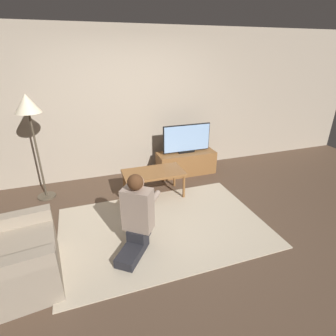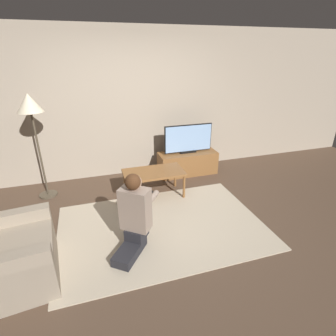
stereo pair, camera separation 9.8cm
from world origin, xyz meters
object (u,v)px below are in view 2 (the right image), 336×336
at_px(tv, 188,139).
at_px(person_kneeling, 135,214).
at_px(coffee_table, 154,174).
at_px(floor_lamp, 31,111).
at_px(armchair, 2,259).

height_order(tv, person_kneeling, person_kneeling).
xyz_separation_m(coffee_table, floor_lamp, (-1.67, 0.53, 1.00)).
relative_size(tv, coffee_table, 0.96).
bearing_deg(person_kneeling, armchair, 42.96).
bearing_deg(armchair, tv, -61.06).
relative_size(tv, armchair, 0.93).
height_order(coffee_table, person_kneeling, person_kneeling).
bearing_deg(floor_lamp, tv, 2.91).
relative_size(armchair, person_kneeling, 1.03).
distance_m(floor_lamp, person_kneeling, 2.23).
bearing_deg(armchair, person_kneeling, -90.59).
distance_m(tv, person_kneeling, 2.26).
xyz_separation_m(floor_lamp, person_kneeling, (1.15, -1.67, -0.93)).
distance_m(coffee_table, person_kneeling, 1.25).
height_order(tv, floor_lamp, floor_lamp).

